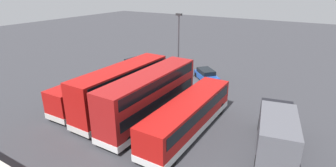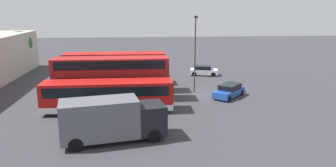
{
  "view_description": "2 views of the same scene",
  "coord_description": "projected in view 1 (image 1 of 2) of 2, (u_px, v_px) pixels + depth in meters",
  "views": [
    {
      "loc": [
        -14.32,
        27.85,
        11.8
      ],
      "look_at": [
        -0.24,
        4.85,
        1.57
      ],
      "focal_mm": 28.12,
      "sensor_mm": 36.0,
      "label": 1
    },
    {
      "loc": [
        -34.26,
        7.2,
        9.63
      ],
      "look_at": [
        0.85,
        4.13,
        1.04
      ],
      "focal_mm": 33.68,
      "sensor_mm": 36.0,
      "label": 2
    }
  ],
  "objects": [
    {
      "name": "car_small_green",
      "position": [
        135.0,
        63.0,
        39.33
      ],
      "size": [
        2.63,
        4.22,
        1.43
      ],
      "color": "silver",
      "rests_on": "ground"
    },
    {
      "name": "lamp_post_tall",
      "position": [
        179.0,
        45.0,
        31.03
      ],
      "size": [
        0.7,
        0.3,
        8.68
      ],
      "color": "#38383D",
      "rests_on": "ground"
    },
    {
      "name": "ground_plane",
      "position": [
        186.0,
        83.0,
        33.38
      ],
      "size": [
        140.0,
        140.0,
        0.0
      ],
      "primitive_type": "plane",
      "color": "#38383D"
    },
    {
      "name": "bus_double_decker_second",
      "position": [
        150.0,
        96.0,
        23.5
      ],
      "size": [
        2.63,
        11.96,
        4.55
      ],
      "color": "#A51919",
      "rests_on": "ground"
    },
    {
      "name": "bus_double_decker_third",
      "position": [
        123.0,
        88.0,
        25.16
      ],
      "size": [
        2.68,
        11.45,
        4.55
      ],
      "color": "#B71411",
      "rests_on": "ground"
    },
    {
      "name": "car_hatchback_silver",
      "position": [
        206.0,
        75.0,
        34.22
      ],
      "size": [
        4.4,
        4.24,
        1.43
      ],
      "color": "#1E479E",
      "rests_on": "ground"
    },
    {
      "name": "bus_single_deck_near_end",
      "position": [
        189.0,
        115.0,
        21.85
      ],
      "size": [
        2.62,
        12.06,
        2.95
      ],
      "color": "#B71411",
      "rests_on": "ground"
    },
    {
      "name": "bus_single_deck_fourth",
      "position": [
        98.0,
        89.0,
        27.32
      ],
      "size": [
        2.87,
        11.06,
        2.95
      ],
      "color": "#B71411",
      "rests_on": "ground"
    },
    {
      "name": "box_truck_blue",
      "position": [
        277.0,
        131.0,
        19.23
      ],
      "size": [
        3.92,
        7.84,
        3.2
      ],
      "color": "#595960",
      "rests_on": "ground"
    }
  ]
}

